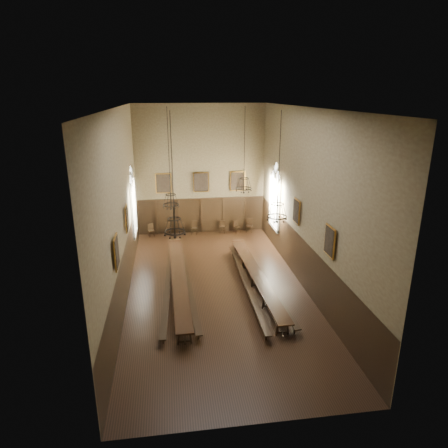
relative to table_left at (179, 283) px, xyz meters
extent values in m
cube|color=black|center=(1.93, -0.10, -0.41)|extent=(9.00, 18.00, 0.02)
cube|color=black|center=(1.93, -0.10, 8.61)|extent=(9.00, 18.00, 0.02)
cube|color=#756848|center=(1.93, 8.91, 4.10)|extent=(9.00, 0.02, 9.00)
cube|color=#756848|center=(1.93, -9.11, 4.10)|extent=(9.00, 0.02, 9.00)
cube|color=#756848|center=(-2.58, -0.10, 4.10)|extent=(0.02, 18.00, 9.00)
cube|color=#756848|center=(6.44, -0.10, 4.10)|extent=(0.02, 18.00, 9.00)
cube|color=black|center=(0.00, 0.00, 0.37)|extent=(0.88, 10.39, 0.07)
cube|color=black|center=(4.00, -0.19, 0.32)|extent=(0.99, 9.80, 0.07)
cube|color=black|center=(-0.58, -0.17, 0.00)|extent=(0.76, 9.48, 0.05)
cube|color=black|center=(0.46, -0.10, -0.01)|extent=(0.69, 9.41, 0.05)
cube|color=black|center=(3.42, -0.36, 0.01)|extent=(0.39, 9.80, 0.05)
cube|color=black|center=(4.38, -0.06, 0.01)|extent=(0.92, 9.86, 0.05)
cube|color=black|center=(-1.67, 8.42, 0.01)|extent=(0.48, 0.48, 0.05)
cube|color=black|center=(-1.67, 8.59, 0.24)|extent=(0.38, 0.14, 0.46)
cube|color=black|center=(-0.47, 8.43, 0.02)|extent=(0.41, 0.41, 0.05)
cube|color=black|center=(-0.47, 8.60, 0.25)|extent=(0.40, 0.05, 0.47)
cube|color=black|center=(0.46, 8.40, 0.03)|extent=(0.47, 0.47, 0.05)
cube|color=black|center=(0.46, 8.57, 0.26)|extent=(0.40, 0.11, 0.48)
cube|color=black|center=(1.39, 8.44, 0.04)|extent=(0.51, 0.51, 0.05)
cube|color=black|center=(1.39, 8.61, 0.29)|extent=(0.41, 0.14, 0.49)
cube|color=black|center=(3.38, 8.41, 0.02)|extent=(0.45, 0.45, 0.05)
cube|color=black|center=(3.38, 8.58, 0.25)|extent=(0.39, 0.10, 0.47)
cube|color=black|center=(4.46, 8.38, 0.01)|extent=(0.49, 0.49, 0.05)
cube|color=black|center=(4.46, 8.55, 0.24)|extent=(0.38, 0.16, 0.46)
cube|color=black|center=(5.37, 8.38, 0.06)|extent=(0.53, 0.53, 0.05)
cube|color=black|center=(5.37, 8.57, 0.33)|extent=(0.44, 0.15, 0.52)
cylinder|color=black|center=(-0.23, 2.29, 6.59)|extent=(0.03, 0.03, 4.01)
torus|color=black|center=(-0.23, 2.29, 3.52)|extent=(0.86, 0.86, 0.05)
torus|color=black|center=(-0.23, 2.29, 4.08)|extent=(0.55, 0.55, 0.04)
cylinder|color=black|center=(-0.23, 2.29, 3.98)|extent=(0.06, 0.06, 1.21)
cylinder|color=black|center=(3.79, 2.56, 6.95)|extent=(0.03, 0.03, 3.29)
torus|color=black|center=(3.79, 2.56, 4.23)|extent=(0.87, 0.87, 0.05)
torus|color=black|center=(3.79, 2.56, 4.79)|extent=(0.55, 0.55, 0.04)
cylinder|color=black|center=(3.79, 2.56, 4.69)|extent=(0.06, 0.06, 1.22)
cylinder|color=black|center=(-0.13, -2.63, 6.69)|extent=(0.03, 0.03, 3.82)
torus|color=black|center=(-0.13, -2.63, 3.69)|extent=(0.88, 0.88, 0.05)
torus|color=black|center=(-0.13, -2.63, 4.26)|extent=(0.56, 0.56, 0.04)
cylinder|color=black|center=(-0.13, -2.63, 4.16)|extent=(0.06, 0.06, 1.24)
cylinder|color=black|center=(4.21, -2.78, 6.94)|extent=(0.03, 0.03, 3.31)
torus|color=black|center=(4.21, -2.78, 4.22)|extent=(0.86, 0.86, 0.05)
torus|color=black|center=(4.21, -2.78, 4.78)|extent=(0.55, 0.55, 0.04)
cylinder|color=black|center=(4.21, -2.78, 4.68)|extent=(0.06, 0.06, 1.21)
cube|color=#B67E2B|center=(-0.67, 8.78, 3.30)|extent=(1.10, 0.12, 1.40)
cube|color=black|center=(-0.67, 8.78, 3.30)|extent=(0.98, 0.02, 1.28)
cube|color=#B67E2B|center=(1.93, 8.78, 3.30)|extent=(1.10, 0.12, 1.40)
cube|color=black|center=(1.93, 8.78, 3.30)|extent=(0.98, 0.02, 1.28)
cube|color=#B67E2B|center=(4.53, 8.78, 3.30)|extent=(1.10, 0.12, 1.40)
cube|color=black|center=(4.53, 8.78, 3.30)|extent=(0.98, 0.02, 1.28)
cube|color=#B67E2B|center=(-2.45, 0.90, 3.30)|extent=(0.12, 1.00, 1.30)
cube|color=black|center=(-2.45, 0.90, 3.30)|extent=(0.02, 0.88, 1.18)
cube|color=#B67E2B|center=(-2.45, -3.60, 3.30)|extent=(0.12, 1.00, 1.30)
cube|color=black|center=(-2.45, -3.60, 3.30)|extent=(0.02, 0.88, 1.18)
cube|color=#B67E2B|center=(6.31, 0.90, 3.30)|extent=(0.12, 1.00, 1.30)
cube|color=black|center=(6.31, 0.90, 3.30)|extent=(0.02, 0.88, 1.18)
cube|color=#B67E2B|center=(6.31, -3.60, 3.30)|extent=(0.12, 1.00, 1.30)
cube|color=black|center=(6.31, -3.60, 3.30)|extent=(0.02, 0.88, 1.18)
camera|label=1|loc=(-0.28, -18.53, 9.23)|focal=32.00mm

